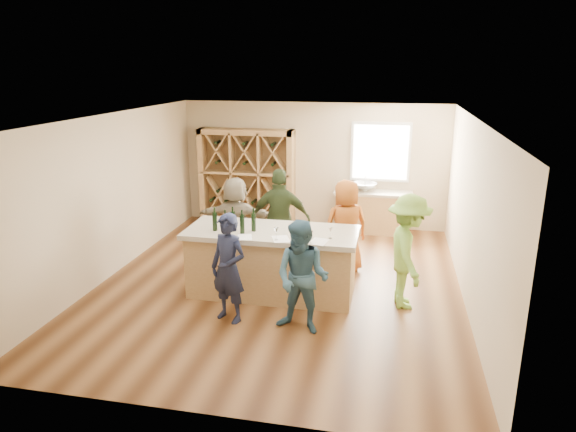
% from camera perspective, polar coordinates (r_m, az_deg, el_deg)
% --- Properties ---
extents(floor, '(6.00, 7.00, 0.10)m').
position_cam_1_polar(floor, '(8.86, -0.90, -7.79)').
color(floor, brown).
rests_on(floor, ground).
extents(ceiling, '(6.00, 7.00, 0.10)m').
position_cam_1_polar(ceiling, '(8.11, -1.00, 11.23)').
color(ceiling, white).
rests_on(ceiling, ground).
extents(wall_back, '(6.00, 0.10, 2.80)m').
position_cam_1_polar(wall_back, '(11.78, 2.82, 5.73)').
color(wall_back, '#CBB693').
rests_on(wall_back, ground).
extents(wall_front, '(6.00, 0.10, 2.80)m').
position_cam_1_polar(wall_front, '(5.17, -9.62, -8.86)').
color(wall_front, '#CBB693').
rests_on(wall_front, ground).
extents(wall_left, '(0.10, 7.00, 2.80)m').
position_cam_1_polar(wall_left, '(9.49, -19.24, 2.20)').
color(wall_left, '#CBB693').
rests_on(wall_left, ground).
extents(wall_right, '(0.10, 7.00, 2.80)m').
position_cam_1_polar(wall_right, '(8.28, 20.12, 0.11)').
color(wall_right, '#CBB693').
rests_on(wall_right, ground).
extents(window_frame, '(1.30, 0.06, 1.30)m').
position_cam_1_polar(window_frame, '(11.51, 10.24, 7.01)').
color(window_frame, white).
rests_on(window_frame, wall_back).
extents(window_pane, '(1.18, 0.01, 1.18)m').
position_cam_1_polar(window_pane, '(11.47, 10.23, 6.98)').
color(window_pane, white).
rests_on(window_pane, wall_back).
extents(wine_rack, '(2.20, 0.45, 2.20)m').
position_cam_1_polar(wine_rack, '(11.89, -4.59, 4.32)').
color(wine_rack, '#AC8552').
rests_on(wine_rack, floor).
extents(back_counter_base, '(1.60, 0.58, 0.86)m').
position_cam_1_polar(back_counter_base, '(11.53, 9.37, 0.34)').
color(back_counter_base, '#AC8552').
rests_on(back_counter_base, floor).
extents(back_counter_top, '(1.70, 0.62, 0.06)m').
position_cam_1_polar(back_counter_top, '(11.42, 9.48, 2.56)').
color(back_counter_top, '#B2A791').
rests_on(back_counter_top, back_counter_base).
extents(sink, '(0.54, 0.54, 0.19)m').
position_cam_1_polar(sink, '(11.39, 8.50, 3.21)').
color(sink, silver).
rests_on(sink, back_counter_top).
extents(faucet, '(0.02, 0.02, 0.30)m').
position_cam_1_polar(faucet, '(11.56, 8.57, 3.69)').
color(faucet, silver).
rests_on(faucet, back_counter_top).
extents(tasting_counter_base, '(2.60, 1.00, 1.00)m').
position_cam_1_polar(tasting_counter_base, '(8.31, -1.78, -5.38)').
color(tasting_counter_base, '#AC8552').
rests_on(tasting_counter_base, floor).
extents(tasting_counter_top, '(2.72, 1.12, 0.08)m').
position_cam_1_polar(tasting_counter_top, '(8.12, -1.82, -1.84)').
color(tasting_counter_top, '#B2A791').
rests_on(tasting_counter_top, tasting_counter_base).
extents(wine_bottle_a, '(0.08, 0.08, 0.30)m').
position_cam_1_polar(wine_bottle_a, '(8.12, -8.14, -0.60)').
color(wine_bottle_a, black).
rests_on(wine_bottle_a, tasting_counter_top).
extents(wine_bottle_b, '(0.08, 0.08, 0.28)m').
position_cam_1_polar(wine_bottle_b, '(8.03, -6.97, -0.82)').
color(wine_bottle_b, black).
rests_on(wine_bottle_b, tasting_counter_top).
extents(wine_bottle_c, '(0.09, 0.09, 0.29)m').
position_cam_1_polar(wine_bottle_c, '(8.13, -6.15, -0.52)').
color(wine_bottle_c, black).
rests_on(wine_bottle_c, tasting_counter_top).
extents(wine_bottle_d, '(0.10, 0.10, 0.30)m').
position_cam_1_polar(wine_bottle_d, '(7.94, -5.12, -0.91)').
color(wine_bottle_d, black).
rests_on(wine_bottle_d, tasting_counter_top).
extents(wine_bottle_e, '(0.09, 0.09, 0.29)m').
position_cam_1_polar(wine_bottle_e, '(8.03, -3.85, -0.69)').
color(wine_bottle_e, black).
rests_on(wine_bottle_e, tasting_counter_top).
extents(wine_glass_b, '(0.07, 0.07, 0.19)m').
position_cam_1_polar(wine_glass_b, '(7.63, -1.34, -1.98)').
color(wine_glass_b, white).
rests_on(wine_glass_b, tasting_counter_top).
extents(wine_glass_c, '(0.09, 0.09, 0.19)m').
position_cam_1_polar(wine_glass_c, '(7.48, 2.54, -2.37)').
color(wine_glass_c, white).
rests_on(wine_glass_c, tasting_counter_top).
extents(wine_glass_d, '(0.09, 0.09, 0.20)m').
position_cam_1_polar(wine_glass_d, '(7.83, 1.29, -1.47)').
color(wine_glass_d, white).
rests_on(wine_glass_d, tasting_counter_top).
extents(wine_glass_e, '(0.07, 0.07, 0.17)m').
position_cam_1_polar(wine_glass_e, '(7.71, 4.73, -1.93)').
color(wine_glass_e, white).
rests_on(wine_glass_e, tasting_counter_top).
extents(tasting_menu_a, '(0.29, 0.34, 0.00)m').
position_cam_1_polar(tasting_menu_a, '(7.80, -4.83, -2.34)').
color(tasting_menu_a, white).
rests_on(tasting_menu_a, tasting_counter_top).
extents(tasting_menu_b, '(0.34, 0.39, 0.00)m').
position_cam_1_polar(tasting_menu_b, '(7.70, -0.80, -2.56)').
color(tasting_menu_b, white).
rests_on(tasting_menu_b, tasting_counter_top).
extents(tasting_menu_c, '(0.30, 0.37, 0.00)m').
position_cam_1_polar(tasting_menu_c, '(7.60, 3.45, -2.85)').
color(tasting_menu_c, white).
rests_on(tasting_menu_c, tasting_counter_top).
extents(person_near_left, '(0.70, 0.62, 1.61)m').
position_cam_1_polar(person_near_left, '(7.39, -6.63, -5.79)').
color(person_near_left, '#191E38').
rests_on(person_near_left, floor).
extents(person_near_right, '(0.85, 0.58, 1.60)m').
position_cam_1_polar(person_near_right, '(7.05, 1.60, -6.85)').
color(person_near_right, '#335972').
rests_on(person_near_right, floor).
extents(person_server, '(0.71, 1.21, 1.77)m').
position_cam_1_polar(person_server, '(7.95, 13.16, -3.87)').
color(person_server, '#8CC64C').
rests_on(person_server, floor).
extents(person_far_mid, '(1.13, 0.66, 1.84)m').
position_cam_1_polar(person_far_mid, '(9.21, -0.85, -0.38)').
color(person_far_mid, '#263319').
rests_on(person_far_mid, floor).
extents(person_far_right, '(0.97, 0.84, 1.68)m').
position_cam_1_polar(person_far_right, '(9.14, 6.43, -1.15)').
color(person_far_right, '#994C19').
rests_on(person_far_right, floor).
extents(person_far_left, '(1.52, 0.58, 1.62)m').
position_cam_1_polar(person_far_left, '(9.64, -5.80, -0.38)').
color(person_far_left, gray).
rests_on(person_far_left, floor).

